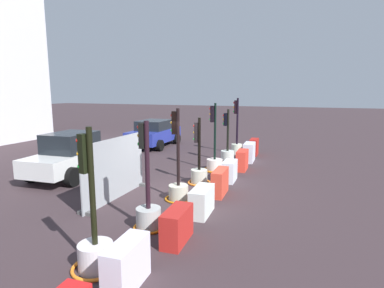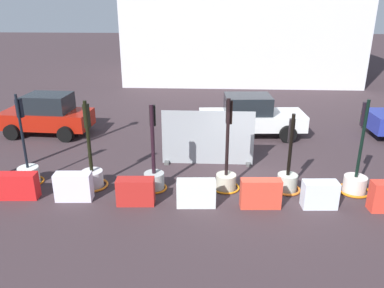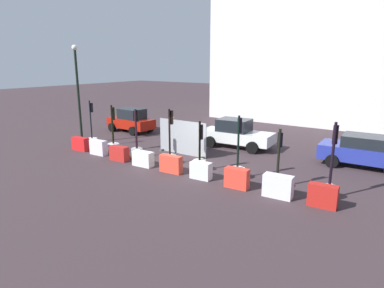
{
  "view_description": "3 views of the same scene",
  "coord_description": "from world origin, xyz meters",
  "px_view_note": "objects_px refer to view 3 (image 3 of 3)",
  "views": [
    {
      "loc": [
        -9.72,
        -3.88,
        3.44
      ],
      "look_at": [
        2.25,
        0.7,
        1.26
      ],
      "focal_mm": 29.5,
      "sensor_mm": 36.0,
      "label": 1
    },
    {
      "loc": [
        -1.37,
        -10.79,
        5.55
      ],
      "look_at": [
        -1.97,
        0.25,
        1.36
      ],
      "focal_mm": 35.62,
      "sensor_mm": 36.0,
      "label": 2
    },
    {
      "loc": [
        9.64,
        -13.07,
        5.19
      ],
      "look_at": [
        0.29,
        0.31,
        1.17
      ],
      "focal_mm": 31.03,
      "sensor_mm": 36.0,
      "label": 3
    }
  ],
  "objects_px": {
    "traffic_light_2": "(137,149)",
    "traffic_light_5": "(237,170)",
    "car_white_van": "(236,134)",
    "traffic_light_0": "(92,140)",
    "traffic_light_1": "(114,145)",
    "street_lamp_post": "(78,86)",
    "construction_barrier_5": "(201,170)",
    "traffic_light_3": "(170,154)",
    "car_red_compact": "(131,121)",
    "construction_barrier_0": "(80,144)",
    "construction_barrier_7": "(278,186)",
    "traffic_light_6": "(277,176)",
    "traffic_light_7": "(330,183)",
    "construction_barrier_3": "(143,159)",
    "construction_barrier_8": "(323,196)",
    "construction_barrier_4": "(171,164)",
    "traffic_light_4": "(200,162)",
    "construction_barrier_1": "(99,147)",
    "construction_barrier_2": "(119,153)",
    "construction_barrier_6": "(237,178)",
    "car_blue_estate": "(365,151)"
  },
  "relations": [
    {
      "from": "traffic_light_1",
      "to": "traffic_light_2",
      "type": "bearing_deg",
      "value": -2.11
    },
    {
      "from": "traffic_light_2",
      "to": "traffic_light_5",
      "type": "relative_size",
      "value": 0.94
    },
    {
      "from": "traffic_light_1",
      "to": "traffic_light_2",
      "type": "xyz_separation_m",
      "value": [
        1.98,
        -0.07,
        0.06
      ]
    },
    {
      "from": "construction_barrier_3",
      "to": "construction_barrier_6",
      "type": "relative_size",
      "value": 1.08
    },
    {
      "from": "car_white_van",
      "to": "traffic_light_0",
      "type": "bearing_deg",
      "value": -146.1
    },
    {
      "from": "construction_barrier_5",
      "to": "car_red_compact",
      "type": "distance_m",
      "value": 11.81
    },
    {
      "from": "traffic_light_2",
      "to": "construction_barrier_2",
      "type": "distance_m",
      "value": 1.05
    },
    {
      "from": "construction_barrier_1",
      "to": "construction_barrier_3",
      "type": "distance_m",
      "value": 3.61
    },
    {
      "from": "street_lamp_post",
      "to": "traffic_light_3",
      "type": "bearing_deg",
      "value": -2.35
    },
    {
      "from": "construction_barrier_3",
      "to": "construction_barrier_5",
      "type": "distance_m",
      "value": 3.51
    },
    {
      "from": "traffic_light_5",
      "to": "car_red_compact",
      "type": "xyz_separation_m",
      "value": [
        -11.6,
        4.82,
        0.47
      ]
    },
    {
      "from": "traffic_light_6",
      "to": "car_red_compact",
      "type": "xyz_separation_m",
      "value": [
        -13.52,
        4.89,
        0.35
      ]
    },
    {
      "from": "construction_barrier_6",
      "to": "construction_barrier_7",
      "type": "distance_m",
      "value": 1.79
    },
    {
      "from": "traffic_light_1",
      "to": "traffic_light_4",
      "type": "relative_size",
      "value": 1.13
    },
    {
      "from": "traffic_light_0",
      "to": "construction_barrier_2",
      "type": "height_order",
      "value": "traffic_light_0"
    },
    {
      "from": "traffic_light_3",
      "to": "traffic_light_6",
      "type": "bearing_deg",
      "value": -0.71
    },
    {
      "from": "construction_barrier_5",
      "to": "traffic_light_7",
      "type": "bearing_deg",
      "value": 10.24
    },
    {
      "from": "traffic_light_0",
      "to": "construction_barrier_8",
      "type": "height_order",
      "value": "traffic_light_0"
    },
    {
      "from": "traffic_light_5",
      "to": "car_red_compact",
      "type": "bearing_deg",
      "value": 157.43
    },
    {
      "from": "traffic_light_4",
      "to": "construction_barrier_2",
      "type": "distance_m",
      "value": 4.65
    },
    {
      "from": "traffic_light_7",
      "to": "traffic_light_5",
      "type": "bearing_deg",
      "value": 179.4
    },
    {
      "from": "traffic_light_5",
      "to": "construction_barrier_0",
      "type": "height_order",
      "value": "traffic_light_5"
    },
    {
      "from": "traffic_light_2",
      "to": "car_white_van",
      "type": "relative_size",
      "value": 0.59
    },
    {
      "from": "traffic_light_4",
      "to": "street_lamp_post",
      "type": "distance_m",
      "value": 10.18
    },
    {
      "from": "traffic_light_6",
      "to": "construction_barrier_3",
      "type": "height_order",
      "value": "traffic_light_6"
    },
    {
      "from": "construction_barrier_5",
      "to": "construction_barrier_6",
      "type": "relative_size",
      "value": 0.96
    },
    {
      "from": "traffic_light_1",
      "to": "construction_barrier_4",
      "type": "xyz_separation_m",
      "value": [
        5.16,
        -1.03,
        -0.02
      ]
    },
    {
      "from": "construction_barrier_0",
      "to": "car_red_compact",
      "type": "xyz_separation_m",
      "value": [
        -1.47,
        5.77,
        0.47
      ]
    },
    {
      "from": "traffic_light_3",
      "to": "traffic_light_4",
      "type": "bearing_deg",
      "value": -0.85
    },
    {
      "from": "traffic_light_7",
      "to": "construction_barrier_4",
      "type": "xyz_separation_m",
      "value": [
        -7.03,
        -1.06,
        -0.23
      ]
    },
    {
      "from": "traffic_light_6",
      "to": "car_blue_estate",
      "type": "height_order",
      "value": "traffic_light_6"
    },
    {
      "from": "construction_barrier_5",
      "to": "construction_barrier_7",
      "type": "xyz_separation_m",
      "value": [
        3.66,
        -0.05,
        0.06
      ]
    },
    {
      "from": "traffic_light_1",
      "to": "construction_barrier_5",
      "type": "distance_m",
      "value": 6.9
    },
    {
      "from": "construction_barrier_7",
      "to": "street_lamp_post",
      "type": "bearing_deg",
      "value": 174.37
    },
    {
      "from": "construction_barrier_8",
      "to": "car_white_van",
      "type": "bearing_deg",
      "value": 137.91
    },
    {
      "from": "traffic_light_3",
      "to": "construction_barrier_4",
      "type": "relative_size",
      "value": 2.5
    },
    {
      "from": "car_red_compact",
      "to": "car_white_van",
      "type": "distance_m",
      "value": 8.83
    },
    {
      "from": "traffic_light_1",
      "to": "street_lamp_post",
      "type": "relative_size",
      "value": 0.45
    },
    {
      "from": "car_blue_estate",
      "to": "car_red_compact",
      "type": "bearing_deg",
      "value": -178.43
    },
    {
      "from": "construction_barrier_1",
      "to": "construction_barrier_2",
      "type": "xyz_separation_m",
      "value": [
        1.87,
        -0.14,
        -0.03
      ]
    },
    {
      "from": "traffic_light_3",
      "to": "car_red_compact",
      "type": "bearing_deg",
      "value": 147.8
    },
    {
      "from": "construction_barrier_5",
      "to": "traffic_light_3",
      "type": "bearing_deg",
      "value": 158.79
    },
    {
      "from": "construction_barrier_4",
      "to": "traffic_light_3",
      "type": "bearing_deg",
      "value": 130.23
    },
    {
      "from": "traffic_light_0",
      "to": "construction_barrier_1",
      "type": "height_order",
      "value": "traffic_light_0"
    },
    {
      "from": "construction_barrier_8",
      "to": "car_red_compact",
      "type": "relative_size",
      "value": 0.27
    },
    {
      "from": "traffic_light_6",
      "to": "construction_barrier_4",
      "type": "distance_m",
      "value": 5.04
    },
    {
      "from": "construction_barrier_0",
      "to": "car_blue_estate",
      "type": "relative_size",
      "value": 0.27
    },
    {
      "from": "traffic_light_6",
      "to": "construction_barrier_8",
      "type": "bearing_deg",
      "value": -23.96
    },
    {
      "from": "traffic_light_3",
      "to": "traffic_light_4",
      "type": "relative_size",
      "value": 1.17
    },
    {
      "from": "construction_barrier_0",
      "to": "car_blue_estate",
      "type": "distance_m",
      "value": 15.86
    }
  ]
}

